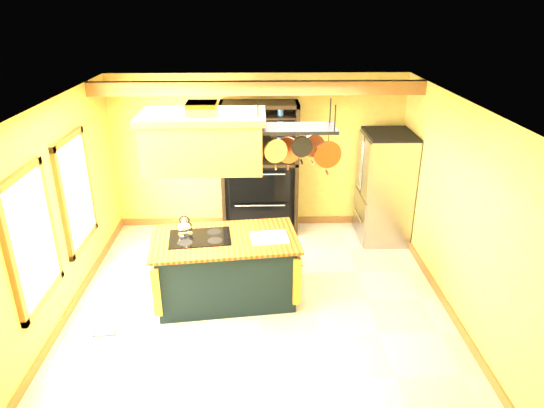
{
  "coord_description": "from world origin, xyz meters",
  "views": [
    {
      "loc": [
        0.02,
        -5.56,
        3.82
      ],
      "look_at": [
        0.18,
        0.3,
        1.32
      ],
      "focal_mm": 32.0,
      "sensor_mm": 36.0,
      "label": 1
    }
  ],
  "objects_px": {
    "range_hood": "(204,139)",
    "pot_rack": "(296,138)",
    "hutch": "(260,183)",
    "kitchen_island": "(226,268)",
    "refrigerator": "(384,189)"
  },
  "relations": [
    {
      "from": "range_hood",
      "to": "pot_rack",
      "type": "distance_m",
      "value": 1.11
    },
    {
      "from": "range_hood",
      "to": "hutch",
      "type": "xyz_separation_m",
      "value": [
        0.67,
        2.14,
        -1.37
      ]
    },
    {
      "from": "kitchen_island",
      "to": "refrigerator",
      "type": "relative_size",
      "value": 1.12
    },
    {
      "from": "kitchen_island",
      "to": "hutch",
      "type": "distance_m",
      "value": 2.23
    },
    {
      "from": "pot_rack",
      "to": "hutch",
      "type": "height_order",
      "value": "pot_rack"
    },
    {
      "from": "refrigerator",
      "to": "kitchen_island",
      "type": "bearing_deg",
      "value": -144.86
    },
    {
      "from": "kitchen_island",
      "to": "hutch",
      "type": "relative_size",
      "value": 0.89
    },
    {
      "from": "pot_rack",
      "to": "refrigerator",
      "type": "distance_m",
      "value": 2.78
    },
    {
      "from": "range_hood",
      "to": "refrigerator",
      "type": "bearing_deg",
      "value": 33.15
    },
    {
      "from": "kitchen_island",
      "to": "range_hood",
      "type": "relative_size",
      "value": 1.36
    },
    {
      "from": "kitchen_island",
      "to": "refrigerator",
      "type": "xyz_separation_m",
      "value": [
        2.54,
        1.79,
        0.41
      ]
    },
    {
      "from": "refrigerator",
      "to": "hutch",
      "type": "height_order",
      "value": "hutch"
    },
    {
      "from": "kitchen_island",
      "to": "hutch",
      "type": "bearing_deg",
      "value": 70.87
    },
    {
      "from": "range_hood",
      "to": "pot_rack",
      "type": "xyz_separation_m",
      "value": [
        1.11,
        -0.0,
        0.0
      ]
    },
    {
      "from": "kitchen_island",
      "to": "refrigerator",
      "type": "bearing_deg",
      "value": 28.47
    }
  ]
}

